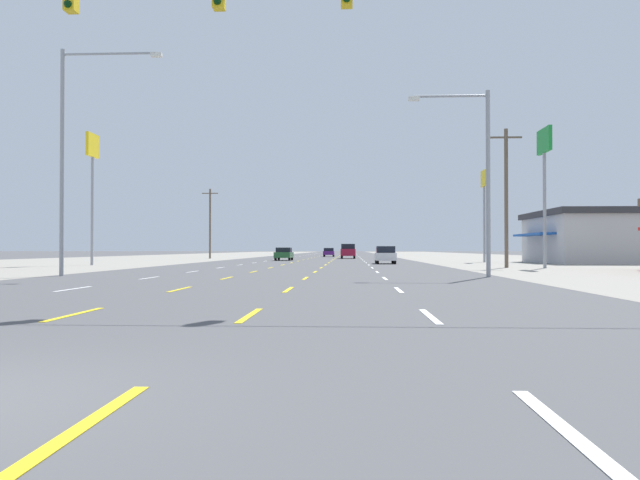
{
  "coord_description": "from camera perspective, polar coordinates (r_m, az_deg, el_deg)",
  "views": [
    {
      "loc": [
        3.7,
        -4.85,
        1.3
      ],
      "look_at": [
        -0.45,
        80.51,
        2.56
      ],
      "focal_mm": 34.23,
      "sensor_mm": 36.0,
      "label": 1
    }
  ],
  "objects": [
    {
      "name": "sedan_center_turn_midfar",
      "position": [
        101.97,
        0.84,
        -1.15
      ],
      "size": [
        1.8,
        4.5,
        1.46
      ],
      "color": "#4C196B",
      "rests_on": "ground"
    },
    {
      "name": "streetlight_left_row_0",
      "position": [
        32.02,
        -22.14,
        8.33
      ],
      "size": [
        4.96,
        0.26,
        10.96
      ],
      "color": "gray",
      "rests_on": "ground"
    },
    {
      "name": "lot_apron_right",
      "position": [
        73.92,
        19.34,
        -1.8
      ],
      "size": [
        28.0,
        440.0,
        0.01
      ],
      "primitive_type": "cube",
      "color": "gray",
      "rests_on": "ground"
    },
    {
      "name": "hatchback_far_right_nearest",
      "position": [
        53.94,
        6.13,
        -1.39
      ],
      "size": [
        1.72,
        3.9,
        1.54
      ],
      "color": "white",
      "rests_on": "ground"
    },
    {
      "name": "pole_sign_left_row_1",
      "position": [
        52.62,
        -20.5,
        6.52
      ],
      "size": [
        0.24,
        2.07,
        10.58
      ],
      "color": "gray",
      "rests_on": "ground"
    },
    {
      "name": "lot_apron_left",
      "position": [
        76.36,
        -19.1,
        -1.77
      ],
      "size": [
        28.0,
        440.0,
        0.01
      ],
      "primitive_type": "cube",
      "color": "gray",
      "rests_on": "ground"
    },
    {
      "name": "signal_span_wire",
      "position": [
        16.71,
        -11.75,
        14.14
      ],
      "size": [
        27.0,
        0.53,
        9.51
      ],
      "color": "brown",
      "rests_on": "ground"
    },
    {
      "name": "sedan_inner_left_near",
      "position": [
        69.0,
        -3.39,
        -1.29
      ],
      "size": [
        1.8,
        4.5,
        1.46
      ],
      "color": "#235B2D",
      "rests_on": "ground"
    },
    {
      "name": "utility_pole_left_row_1",
      "position": [
        84.13,
        -10.24,
        1.64
      ],
      "size": [
        2.2,
        0.26,
        9.47
      ],
      "color": "brown",
      "rests_on": "ground"
    },
    {
      "name": "lane_markings",
      "position": [
        109.42,
        0.85,
        -1.52
      ],
      "size": [
        10.64,
        227.6,
        0.01
      ],
      "color": "white",
      "rests_on": "ground"
    },
    {
      "name": "streetlight_right_row_0",
      "position": [
        29.53,
        14.68,
        6.5
      ],
      "size": [
        3.78,
        0.26,
        8.71
      ],
      "color": "gray",
      "rests_on": "ground"
    },
    {
      "name": "storefront_right_row_1",
      "position": [
        61.98,
        24.07,
        0.29
      ],
      "size": [
        11.1,
        13.14,
        4.83
      ],
      "color": "#B2B2B7",
      "rests_on": "ground"
    },
    {
      "name": "suv_inner_right_mid",
      "position": [
        82.75,
        2.64,
        -1.03
      ],
      "size": [
        1.98,
        4.9,
        1.98
      ],
      "color": "maroon",
      "rests_on": "ground"
    },
    {
      "name": "pole_sign_right_row_2",
      "position": [
        62.05,
        15.09,
        4.25
      ],
      "size": [
        0.24,
        1.98,
        9.02
      ],
      "color": "gray",
      "rests_on": "ground"
    },
    {
      "name": "utility_pole_right_row_0",
      "position": [
        44.43,
        17.01,
        4.02
      ],
      "size": [
        2.2,
        0.26,
        9.68
      ],
      "color": "brown",
      "rests_on": "ground"
    },
    {
      "name": "pole_sign_right_row_1",
      "position": [
        44.45,
        20.24,
        7.09
      ],
      "size": [
        0.24,
        2.59,
        9.5
      ],
      "color": "gray",
      "rests_on": "ground"
    },
    {
      "name": "ground_plane",
      "position": [
        70.96,
        -0.2,
        -1.89
      ],
      "size": [
        572.0,
        572.0,
        0.0
      ],
      "primitive_type": "plane",
      "color": "#4C4C4F"
    }
  ]
}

